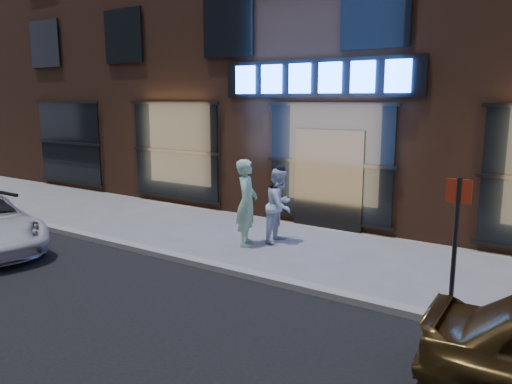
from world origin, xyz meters
TOP-DOWN VIEW (x-y plane):
  - ground at (0.00, 0.00)m, footprint 90.00×90.00m
  - curb at (0.00, 0.00)m, footprint 60.00×0.25m
  - storefront_building at (-0.00, 7.99)m, footprint 30.20×8.28m
  - man_bowtie at (-0.80, 1.64)m, footprint 0.69×0.81m
  - man_cap at (-0.36, 2.26)m, footprint 0.68×0.84m
  - sign_post at (3.77, 0.10)m, footprint 0.33×0.07m

SIDE VIEW (x-z plane):
  - ground at x=0.00m, z-range 0.00..0.00m
  - curb at x=0.00m, z-range 0.00..0.12m
  - man_cap at x=-0.36m, z-range 0.00..1.64m
  - man_bowtie at x=-0.80m, z-range 0.00..1.87m
  - sign_post at x=3.77m, z-range 0.22..2.30m
  - storefront_building at x=0.00m, z-range 0.00..10.30m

